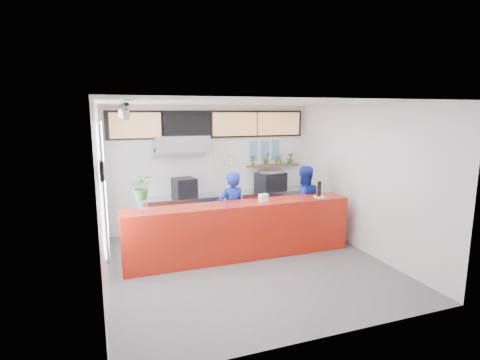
{
  "coord_description": "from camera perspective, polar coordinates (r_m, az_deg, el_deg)",
  "views": [
    {
      "loc": [
        -2.38,
        -6.23,
        2.85
      ],
      "look_at": [
        0.1,
        0.7,
        1.5
      ],
      "focal_mm": 28.0,
      "sensor_mm": 36.0,
      "label": 1
    }
  ],
  "objects": [
    {
      "name": "panini_oven",
      "position": [
        8.76,
        -8.48,
        -1.13
      ],
      "size": [
        0.55,
        0.55,
        0.44
      ],
      "primitive_type": "cube",
      "rotation": [
        0.0,
        0.0,
        0.16
      ],
      "color": "black",
      "rests_on": "prep_bench"
    },
    {
      "name": "dec_plate_d",
      "position": [
        9.21,
        -1.36,
        4.47
      ],
      "size": [
        0.24,
        0.03,
        0.24
      ],
      "primitive_type": "cylinder",
      "rotation": [
        1.57,
        0.0,
        0.0
      ],
      "color": "silver",
      "rests_on": "wall_back"
    },
    {
      "name": "photo_frame_e",
      "position": [
        9.56,
        3.76,
        3.76
      ],
      "size": [
        0.2,
        0.02,
        0.25
      ],
      "primitive_type": "cube",
      "color": "#598CBF",
      "rests_on": "wall_back"
    },
    {
      "name": "menu_board_mid_right",
      "position": [
        9.11,
        -0.78,
        8.5
      ],
      "size": [
        1.1,
        0.1,
        0.55
      ],
      "primitive_type": "cube",
      "color": "tan",
      "rests_on": "wall_back"
    },
    {
      "name": "hood_lip",
      "position": [
        8.58,
        -8.98,
        4.24
      ],
      "size": [
        1.2,
        0.69,
        0.31
      ],
      "primitive_type": "cube",
      "rotation": [
        -0.35,
        0.0,
        0.0
      ],
      "color": "#B2B5BA",
      "rests_on": "ceiling"
    },
    {
      "name": "photo_frame_a",
      "position": [
        9.42,
        2.1,
        5.2
      ],
      "size": [
        0.2,
        0.02,
        0.25
      ],
      "primitive_type": "cube",
      "color": "#598CBF",
      "rests_on": "wall_back"
    },
    {
      "name": "glass_vase",
      "position": [
        6.84,
        -14.59,
        -3.81
      ],
      "size": [
        0.21,
        0.21,
        0.22
      ],
      "primitive_type": "cylinder",
      "rotation": [
        0.0,
        0.0,
        0.17
      ],
      "color": "white",
      "rests_on": "service_counter"
    },
    {
      "name": "prep_bench",
      "position": [
        8.91,
        -8.77,
        -5.37
      ],
      "size": [
        1.8,
        0.6,
        0.9
      ],
      "primitive_type": "cube",
      "color": "#B2B5BA",
      "rests_on": "ground"
    },
    {
      "name": "espresso_machine",
      "position": [
        9.42,
        4.68,
        -0.22
      ],
      "size": [
        0.8,
        0.66,
        0.44
      ],
      "primitive_type": "cube",
      "rotation": [
        0.0,
        0.0,
        0.28
      ],
      "color": "black",
      "rests_on": "right_bench"
    },
    {
      "name": "wall_clock_face",
      "position": [
        5.39,
        -20.01,
        1.24
      ],
      "size": [
        0.02,
        0.26,
        0.26
      ],
      "primitive_type": "cylinder",
      "rotation": [
        0.0,
        1.57,
        0.0
      ],
      "color": "white",
      "rests_on": "wall_left"
    },
    {
      "name": "menu_board_far_left",
      "position": [
        8.64,
        -15.64,
        8.02
      ],
      "size": [
        1.1,
        0.1,
        0.55
      ],
      "primitive_type": "cube",
      "color": "tan",
      "rests_on": "wall_back"
    },
    {
      "name": "napkin_holder",
      "position": [
        7.38,
        3.58,
        -2.73
      ],
      "size": [
        0.2,
        0.15,
        0.15
      ],
      "primitive_type": "cube",
      "rotation": [
        0.0,
        0.0,
        0.27
      ],
      "color": "white",
      "rests_on": "service_counter"
    },
    {
      "name": "track_rail",
      "position": [
        6.24,
        -17.43,
        10.76
      ],
      "size": [
        0.05,
        2.4,
        0.04
      ],
      "primitive_type": "cube",
      "color": "black",
      "rests_on": "ceiling"
    },
    {
      "name": "photo_frame_c",
      "position": [
        9.66,
        5.42,
        5.29
      ],
      "size": [
        0.2,
        0.02,
        0.25
      ],
      "primitive_type": "cube",
      "color": "#598CBF",
      "rests_on": "wall_back"
    },
    {
      "name": "herb_a",
      "position": [
        9.37,
        2.01,
        3.06
      ],
      "size": [
        0.15,
        0.11,
        0.27
      ],
      "primitive_type": "imported",
      "rotation": [
        0.0,
        0.0,
        -0.09
      ],
      "color": "#356F27",
      "rests_on": "herb_shelf"
    },
    {
      "name": "staff_right",
      "position": [
        8.46,
        9.62,
        -3.52
      ],
      "size": [
        0.85,
        0.69,
        1.68
      ],
      "primitive_type": "imported",
      "rotation": [
        0.0,
        0.0,
        3.08
      ],
      "color": "#162899",
      "rests_on": "ground"
    },
    {
      "name": "espresso_tray",
      "position": [
        9.38,
        4.7,
        1.32
      ],
      "size": [
        0.68,
        0.55,
        0.06
      ],
      "primitive_type": "cube",
      "rotation": [
        0.0,
        0.0,
        -0.26
      ],
      "color": "silver",
      "rests_on": "espresso_machine"
    },
    {
      "name": "right_bench",
      "position": [
        9.58,
        4.88,
        -4.15
      ],
      "size": [
        1.8,
        0.6,
        0.9
      ],
      "primitive_type": "cube",
      "color": "#B2B5BA",
      "rests_on": "ground"
    },
    {
      "name": "menu_board_far_right",
      "position": [
        9.55,
        5.9,
        8.53
      ],
      "size": [
        1.1,
        0.1,
        0.55
      ],
      "primitive_type": "cube",
      "color": "tan",
      "rests_on": "wall_back"
    },
    {
      "name": "white_plate",
      "position": [
        7.93,
        11.93,
        -2.52
      ],
      "size": [
        0.24,
        0.24,
        0.02
      ],
      "primitive_type": "cylinder",
      "rotation": [
        0.0,
        0.0,
        0.06
      ],
      "color": "white",
      "rests_on": "service_counter"
    },
    {
      "name": "photo_frame_b",
      "position": [
        9.53,
        3.78,
        5.25
      ],
      "size": [
        0.2,
        0.02,
        0.25
      ],
      "primitive_type": "cube",
      "color": "#598CBF",
      "rests_on": "wall_back"
    },
    {
      "name": "ceiling",
      "position": [
        6.67,
        1.24,
        11.68
      ],
      "size": [
        5.0,
        5.0,
        0.0
      ],
      "primitive_type": "plane",
      "rotation": [
        3.14,
        0.0,
        0.0
      ],
      "color": "silver"
    },
    {
      "name": "herb_c",
      "position": [
        9.66,
        6.04,
        3.2
      ],
      "size": [
        0.3,
        0.28,
        0.26
      ],
      "primitive_type": "imported",
      "rotation": [
        0.0,
        0.0,
        -0.42
      ],
      "color": "#356F27",
      "rests_on": "herb_shelf"
    },
    {
      "name": "herb_shelf",
      "position": [
        9.6,
        5.03,
        2.26
      ],
      "size": [
        1.4,
        0.18,
        0.04
      ],
      "primitive_type": "cube",
      "color": "brown",
      "rests_on": "wall_back"
    },
    {
      "name": "wall_right",
      "position": [
        8.03,
        18.11,
        0.19
      ],
      "size": [
        0.0,
        5.0,
        5.0
      ],
      "primitive_type": "plane",
      "rotation": [
        1.57,
        0.0,
        -1.57
      ],
      "color": "white",
      "rests_on": "ground"
    },
    {
      "name": "dec_plate_b",
      "position": [
        9.23,
        -1.65,
        2.91
      ],
      "size": [
        0.24,
        0.03,
        0.24
      ],
      "primitive_type": "cylinder",
      "rotation": [
        1.57,
        0.0,
        0.0
      ],
      "color": "silver",
      "rests_on": "wall_back"
    },
    {
      "name": "basil_vase",
      "position": [
        6.77,
        -14.72,
        -1.08
      ],
      "size": [
        0.48,
        0.44,
        0.45
      ],
      "primitive_type": "imported",
      "rotation": [
        0.0,
        0.0,
        -0.27
      ],
      "color": "#356F27",
      "rests_on": "glass_vase"
    },
    {
      "name": "soffit",
      "position": [
        9.02,
        -4.41,
        8.45
      ],
      "size": [
        4.8,
        0.04,
        0.65
      ],
      "primitive_type": "cube",
      "color": "black",
      "rests_on": "wall_back"
    },
    {
      "name": "menu_board_mid_left",
      "position": [
        8.8,
        -8.02,
        8.33
      ],
      "size": [
        1.1,
        0.1,
        0.55
      ],
      "primitive_type": "cube",
      "color": "black",
      "rests_on": "wall_back"
    },
    {
      "name": "window_frame",
      "position": [
        6.63,
        -19.99,
        -0.22
      ],
      "size": [
        0.03,
        2.3,
        2.0
      ],
      "primitive_type": "cube",
      "color": "#B2B5BA",
      "rests_on": "wall_left"
    },
    {
      "name": "photo_frame_f",
      "position": [
        9.68,
        5.4,
        3.82
      ],
      "size": [
        0.2,
        0.02,
        0.25
      ],
      "primitive_type": "cube",
      "color": "#598CBF",
      "rests_on": "wall_back"
    },
    {
      "name": "floor",
      "position": [
        7.25,
        1.14,
        -12.75
      ],
      "size": [
        5.0,
        5.0,
        0.0
      ],
      "primitive_type": "plane",
      "color": "slate",
      "rests_on": "ground"
    },
    {
      "name": "dec_plate_c",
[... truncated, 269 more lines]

